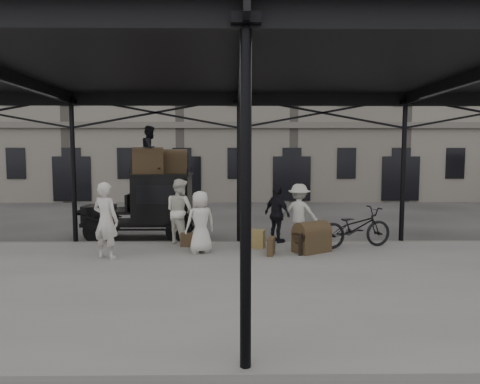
% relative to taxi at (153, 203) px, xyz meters
% --- Properties ---
extents(ground, '(120.00, 120.00, 0.00)m').
position_rel_taxi_xyz_m(ground, '(2.84, -3.13, -1.20)').
color(ground, '#383533').
rests_on(ground, ground).
extents(platform, '(28.00, 8.00, 0.15)m').
position_rel_taxi_xyz_m(platform, '(2.84, -5.13, -1.13)').
color(platform, slate).
rests_on(platform, ground).
extents(canopy, '(22.50, 9.00, 4.74)m').
position_rel_taxi_xyz_m(canopy, '(2.84, -4.85, 3.39)').
color(canopy, black).
rests_on(canopy, ground).
extents(building_frontage, '(64.00, 8.00, 14.00)m').
position_rel_taxi_xyz_m(building_frontage, '(2.84, 14.87, 5.80)').
color(building_frontage, slate).
rests_on(building_frontage, ground).
extents(taxi, '(3.65, 1.55, 2.18)m').
position_rel_taxi_xyz_m(taxi, '(0.00, 0.00, 0.00)').
color(taxi, black).
rests_on(taxi, ground).
extents(porter_left, '(0.84, 0.70, 1.96)m').
position_rel_taxi_xyz_m(porter_left, '(-0.58, -3.26, -0.07)').
color(porter_left, beige).
rests_on(porter_left, platform).
extents(porter_midleft, '(1.19, 1.18, 1.94)m').
position_rel_taxi_xyz_m(porter_midleft, '(1.06, -1.38, -0.09)').
color(porter_midleft, silver).
rests_on(porter_midleft, platform).
extents(porter_centre, '(0.97, 0.84, 1.68)m').
position_rel_taxi_xyz_m(porter_centre, '(1.78, -2.64, -0.21)').
color(porter_centre, beige).
rests_on(porter_centre, platform).
extents(porter_official, '(0.96, 1.06, 1.73)m').
position_rel_taxi_xyz_m(porter_official, '(3.99, -1.33, -0.19)').
color(porter_official, black).
rests_on(porter_official, platform).
extents(porter_right, '(1.29, 0.96, 1.78)m').
position_rel_taxi_xyz_m(porter_right, '(4.64, -1.33, -0.16)').
color(porter_right, beige).
rests_on(porter_right, platform).
extents(bicycle, '(2.33, 1.31, 1.16)m').
position_rel_taxi_xyz_m(bicycle, '(6.15, -2.05, -0.47)').
color(bicycle, black).
rests_on(bicycle, platform).
extents(porter_roof, '(0.73, 0.86, 1.55)m').
position_rel_taxi_xyz_m(porter_roof, '(-0.03, -0.10, 1.75)').
color(porter_roof, black).
rests_on(porter_roof, taxi).
extents(steamer_trunk_roof_near, '(1.05, 0.73, 0.71)m').
position_rel_taxi_xyz_m(steamer_trunk_roof_near, '(-0.08, -0.25, 1.33)').
color(steamer_trunk_roof_near, '#41331E').
rests_on(steamer_trunk_roof_near, taxi).
extents(steamer_trunk_roof_far, '(0.96, 0.64, 0.67)m').
position_rel_taxi_xyz_m(steamer_trunk_roof_far, '(0.67, 0.20, 1.31)').
color(steamer_trunk_roof_far, '#41331E').
rests_on(steamer_trunk_roof_far, taxi).
extents(steamer_trunk_platform, '(1.12, 1.00, 0.70)m').
position_rel_taxi_xyz_m(steamer_trunk_platform, '(4.80, -2.61, -0.70)').
color(steamer_trunk_platform, '#41331E').
rests_on(steamer_trunk_platform, platform).
extents(wicker_hamper, '(0.69, 0.58, 0.50)m').
position_rel_taxi_xyz_m(wicker_hamper, '(3.25, -2.01, -0.80)').
color(wicker_hamper, olive).
rests_on(wicker_hamper, platform).
extents(suitcase_upright, '(0.28, 0.62, 0.45)m').
position_rel_taxi_xyz_m(suitcase_upright, '(3.67, -2.90, -0.83)').
color(suitcase_upright, '#41331E').
rests_on(suitcase_upright, platform).
extents(suitcase_flat, '(0.61, 0.22, 0.40)m').
position_rel_taxi_xyz_m(suitcase_flat, '(1.45, -1.93, -0.85)').
color(suitcase_flat, '#41331E').
rests_on(suitcase_flat, platform).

